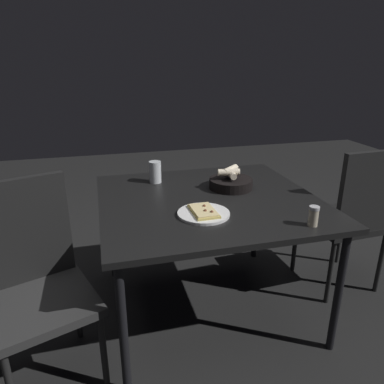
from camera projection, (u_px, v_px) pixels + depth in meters
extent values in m
plane|color=black|center=(207.00, 306.00, 2.22)|extent=(8.00, 8.00, 0.00)
cube|color=black|center=(209.00, 201.00, 1.98)|extent=(1.10, 1.17, 0.03)
cylinder|color=black|center=(111.00, 231.00, 2.42)|extent=(0.04, 0.04, 0.68)
cylinder|color=black|center=(123.00, 331.00, 1.53)|extent=(0.04, 0.04, 0.68)
cylinder|color=black|center=(256.00, 215.00, 2.67)|extent=(0.04, 0.04, 0.68)
cylinder|color=black|center=(338.00, 293.00, 1.78)|extent=(0.04, 0.04, 0.68)
cylinder|color=white|center=(204.00, 214.00, 1.76)|extent=(0.26, 0.26, 0.01)
cube|color=tan|center=(204.00, 211.00, 1.75)|extent=(0.19, 0.12, 0.01)
cube|color=beige|center=(204.00, 210.00, 1.75)|extent=(0.18, 0.11, 0.01)
sphere|color=brown|center=(212.00, 212.00, 1.72)|extent=(0.02, 0.02, 0.02)
sphere|color=brown|center=(205.00, 211.00, 1.73)|extent=(0.02, 0.02, 0.02)
sphere|color=brown|center=(204.00, 206.00, 1.79)|extent=(0.02, 0.02, 0.02)
cylinder|color=black|center=(231.00, 183.00, 2.12)|extent=(0.25, 0.25, 0.06)
cylinder|color=beige|center=(230.00, 170.00, 2.12)|extent=(0.12, 0.13, 0.04)
cylinder|color=beige|center=(231.00, 173.00, 2.10)|extent=(0.14, 0.06, 0.04)
cylinder|color=beige|center=(229.00, 172.00, 2.08)|extent=(0.06, 0.13, 0.04)
cylinder|color=#AF1D14|center=(231.00, 188.00, 2.07)|extent=(0.06, 0.06, 0.03)
cylinder|color=silver|center=(155.00, 172.00, 2.20)|extent=(0.07, 0.07, 0.13)
cylinder|color=orange|center=(155.00, 177.00, 2.21)|extent=(0.06, 0.06, 0.06)
cylinder|color=#BFB299|center=(313.00, 218.00, 1.63)|extent=(0.04, 0.04, 0.08)
cylinder|color=maroon|center=(313.00, 221.00, 1.64)|extent=(0.04, 0.04, 0.04)
cylinder|color=#B7B7BC|center=(314.00, 208.00, 1.62)|extent=(0.05, 0.05, 0.01)
cube|color=#2B2B2B|center=(42.00, 304.00, 1.59)|extent=(0.56, 0.56, 0.04)
cube|color=black|center=(23.00, 232.00, 1.65)|extent=(0.18, 0.41, 0.51)
cylinder|color=black|center=(104.00, 351.00, 1.62)|extent=(0.03, 0.03, 0.39)
cylinder|color=black|center=(77.00, 306.00, 1.92)|extent=(0.03, 0.03, 0.39)
cube|color=black|center=(341.00, 221.00, 2.33)|extent=(0.46, 0.46, 0.04)
cube|color=black|center=(371.00, 193.00, 2.06)|extent=(0.06, 0.42, 0.49)
cylinder|color=black|center=(340.00, 236.00, 2.63)|extent=(0.03, 0.03, 0.43)
cylinder|color=black|center=(295.00, 244.00, 2.53)|extent=(0.03, 0.03, 0.43)
cylinder|color=black|center=(380.00, 262.00, 2.30)|extent=(0.03, 0.03, 0.43)
cylinder|color=black|center=(330.00, 272.00, 2.19)|extent=(0.03, 0.03, 0.43)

